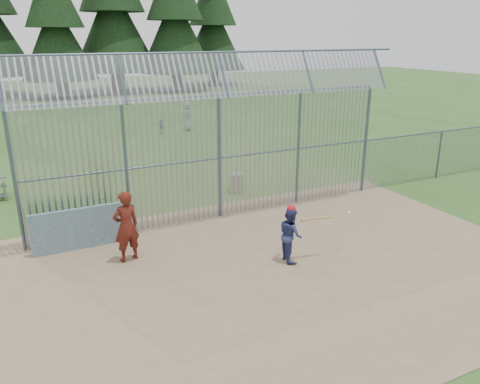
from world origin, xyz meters
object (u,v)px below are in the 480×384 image
dugout_wall (78,229)px  onlooker (126,226)px  batter (290,234)px  trash_can (237,183)px

dugout_wall → onlooker: size_ratio=1.29×
onlooker → batter: bearing=141.3°
batter → onlooker: size_ratio=0.76×
onlooker → trash_can: 6.45m
batter → onlooker: (-3.89, 1.91, 0.23)m
batter → trash_can: bearing=-2.2°
dugout_wall → trash_can: 6.70m
onlooker → trash_can: bearing=-155.1°
onlooker → trash_can: (5.10, 3.90, -0.61)m
dugout_wall → onlooker: (1.07, -1.29, 0.37)m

